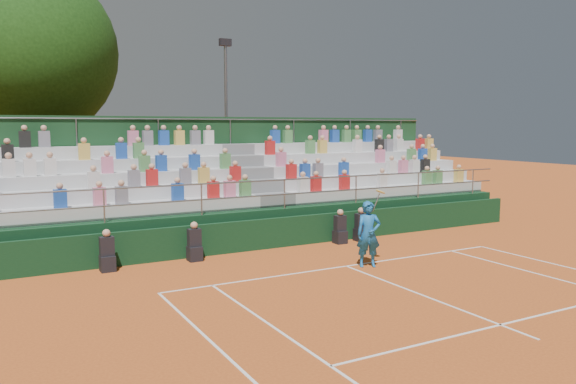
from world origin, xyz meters
TOP-DOWN VIEW (x-y plane):
  - ground at (0.00, 0.00)m, footprint 90.00×90.00m
  - courtside_wall at (0.00, 3.20)m, footprint 20.00×0.15m
  - line_officials at (-1.40, 2.75)m, footprint 9.06×0.40m
  - grandstand at (0.01, 6.44)m, footprint 20.00×5.20m
  - tennis_player at (0.54, -0.32)m, footprint 0.94×0.70m
  - tree_east at (-7.17, 13.24)m, footprint 7.44×7.44m
  - floodlight_mast at (1.90, 13.47)m, footprint 0.60×0.25m

SIDE VIEW (x-z plane):
  - ground at x=0.00m, z-range 0.00..0.00m
  - line_officials at x=-1.40m, z-range -0.12..1.07m
  - courtside_wall at x=0.00m, z-range 0.00..1.00m
  - tennis_player at x=0.54m, z-range -0.16..2.06m
  - grandstand at x=0.01m, z-range -1.12..3.28m
  - floodlight_mast at x=1.90m, z-range 0.68..9.01m
  - tree_east at x=-7.17m, z-range 1.68..12.52m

